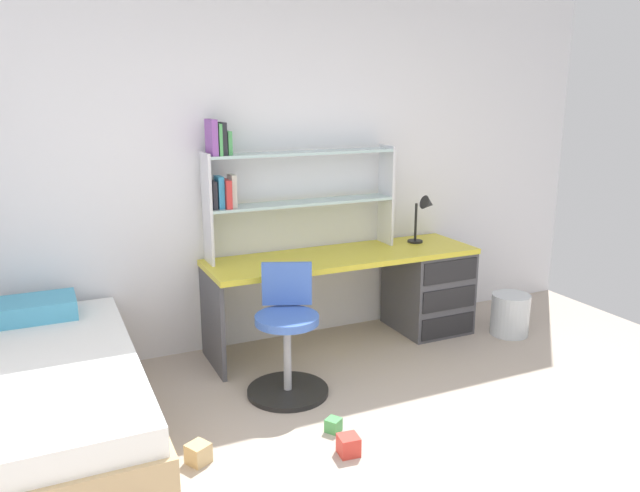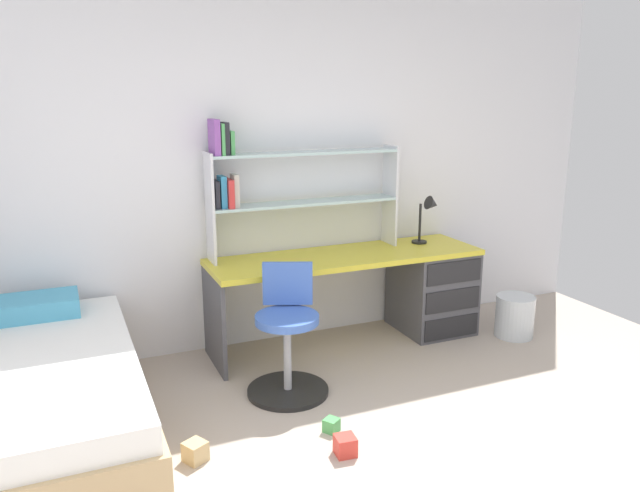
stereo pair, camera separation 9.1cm
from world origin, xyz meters
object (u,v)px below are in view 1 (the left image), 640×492
desk_lamp (425,211)px  bed_platform (41,406)px  toy_block_natural_2 (198,453)px  desk (405,284)px  toy_block_red_1 (349,445)px  toy_block_green_0 (333,425)px  waste_bin (510,314)px  bookshelf_hutch (278,180)px  swivel_chair (287,343)px

desk_lamp → bed_platform: size_ratio=0.20×
desk_lamp → toy_block_natural_2: size_ratio=3.63×
bed_platform → toy_block_natural_2: size_ratio=18.17×
desk → toy_block_natural_2: (-1.95, -1.10, -0.34)m
toy_block_red_1 → toy_block_natural_2: 0.79m
desk_lamp → desk: bearing=-163.8°
toy_block_green_0 → desk: bearing=43.6°
waste_bin → toy_block_natural_2: bearing=-165.2°
bed_platform → bookshelf_hutch: bearing=26.3°
bookshelf_hutch → swivel_chair: (-0.24, -0.74, -0.93)m
desk → swivel_chair: 1.35m
desk → desk_lamp: (0.20, 0.06, 0.56)m
toy_block_natural_2 → waste_bin: bearing=14.8°
bookshelf_hutch → swivel_chair: bookshelf_hutch is taller
waste_bin → toy_block_natural_2: waste_bin is taller
toy_block_green_0 → toy_block_natural_2: (-0.77, 0.02, 0.01)m
waste_bin → toy_block_natural_2: 2.77m
desk → toy_block_green_0: desk is taller
desk_lamp → bed_platform: bearing=-166.2°
bed_platform → toy_block_natural_2: (0.72, -0.46, -0.21)m
desk → bookshelf_hutch: bearing=169.6°
swivel_chair → desk: bearing=24.4°
bookshelf_hutch → desk_lamp: bookshelf_hutch is taller
waste_bin → toy_block_natural_2: size_ratio=3.10×
bookshelf_hutch → swivel_chair: size_ratio=1.77×
swivel_chair → toy_block_green_0: bearing=-84.8°
swivel_chair → toy_block_red_1: 0.85m
desk_lamp → toy_block_red_1: size_ratio=3.62×
toy_block_red_1 → bed_platform: bearing=153.9°
toy_block_natural_2 → bed_platform: bearing=147.5°
desk_lamp → waste_bin: 1.06m
desk_lamp → toy_block_red_1: 2.19m
desk_lamp → toy_block_red_1: desk_lamp is taller
bed_platform → toy_block_red_1: bearing=-26.1°
waste_bin → toy_block_green_0: (-1.91, -0.72, -0.13)m
swivel_chair → bed_platform: 1.44m
bookshelf_hutch → toy_block_natural_2: size_ratio=13.69×
toy_block_green_0 → swivel_chair: bearing=95.2°
toy_block_green_0 → toy_block_natural_2: toy_block_natural_2 is taller
desk → bed_platform: bearing=-166.4°
desk_lamp → bed_platform: 3.03m
desk → bookshelf_hutch: bookshelf_hutch is taller
desk → toy_block_red_1: (-1.20, -1.36, -0.34)m
bookshelf_hutch → swivel_chair: bearing=-107.7°
bed_platform → toy_block_red_1: bed_platform is taller
bookshelf_hutch → bed_platform: (-1.67, -0.83, -1.00)m
swivel_chair → bookshelf_hutch: bearing=72.3°
toy_block_green_0 → desk_lamp: bearing=40.6°
swivel_chair → toy_block_red_1: swivel_chair is taller
swivel_chair → toy_block_red_1: (0.02, -0.80, -0.27)m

